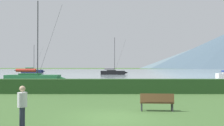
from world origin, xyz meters
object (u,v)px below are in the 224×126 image
Objects in this scene: person_seated_viewer at (23,104)px; sailboat_slip_3 at (33,71)px; sailboat_slip_0 at (35,78)px; sailboat_slip_5 at (114,72)px; park_bench_under_tree at (157,101)px.

sailboat_slip_3 is at bearing 107.88° from person_seated_viewer.
sailboat_slip_3 is 6.60× the size of person_seated_viewer.
sailboat_slip_0 reaches higher than sailboat_slip_3.
sailboat_slip_5 is 6.85× the size of person_seated_viewer.
sailboat_slip_0 is 7.27× the size of person_seated_viewer.
sailboat_slip_5 is (31.14, -21.62, -0.04)m from sailboat_slip_3.
sailboat_slip_5 is at bearing -32.46° from sailboat_slip_3.
sailboat_slip_3 is (-19.48, 62.94, 0.01)m from sailboat_slip_0.
person_seated_viewer is at bearing -95.58° from sailboat_slip_5.
park_bench_under_tree is at bearing -66.75° from sailboat_slip_3.
sailboat_slip_0 is 27.61m from park_bench_under_tree.
sailboat_slip_3 is at bearing 142.67° from sailboat_slip_5.
person_seated_viewer is (27.47, -90.95, 0.22)m from sailboat_slip_3.
sailboat_slip_5 reaches higher than sailboat_slip_3.
person_seated_viewer is (-5.78, -4.06, 0.44)m from park_bench_under_tree.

